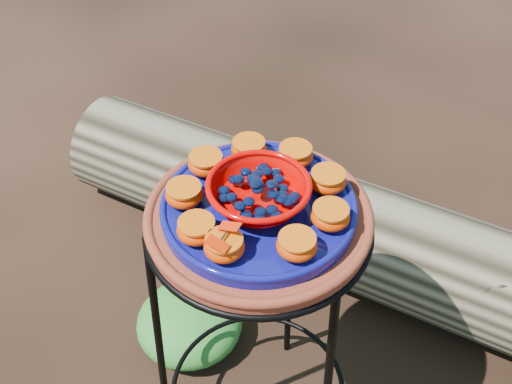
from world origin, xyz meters
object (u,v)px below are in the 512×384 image
(cobalt_plate, at_px, (259,208))
(terracotta_saucer, at_px, (259,219))
(driftwood_log, at_px, (328,224))
(red_bowl, at_px, (259,194))
(plant_stand, at_px, (258,339))

(cobalt_plate, bearing_deg, terracotta_saucer, 0.00)
(terracotta_saucer, bearing_deg, driftwood_log, 89.78)
(terracotta_saucer, xyz_separation_m, driftwood_log, (0.00, 0.56, -0.56))
(red_bowl, bearing_deg, terracotta_saucer, 0.00)
(terracotta_saucer, distance_m, driftwood_log, 0.79)
(plant_stand, xyz_separation_m, terracotta_saucer, (0.00, 0.00, 0.37))
(red_bowl, bearing_deg, plant_stand, 0.00)
(red_bowl, bearing_deg, cobalt_plate, 0.00)
(terracotta_saucer, distance_m, cobalt_plate, 0.03)
(terracotta_saucer, height_order, red_bowl, red_bowl)
(red_bowl, xyz_separation_m, driftwood_log, (0.00, 0.56, -0.62))
(plant_stand, height_order, terracotta_saucer, terracotta_saucer)
(plant_stand, relative_size, driftwood_log, 0.42)
(cobalt_plate, height_order, driftwood_log, cobalt_plate)
(plant_stand, relative_size, red_bowl, 4.20)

